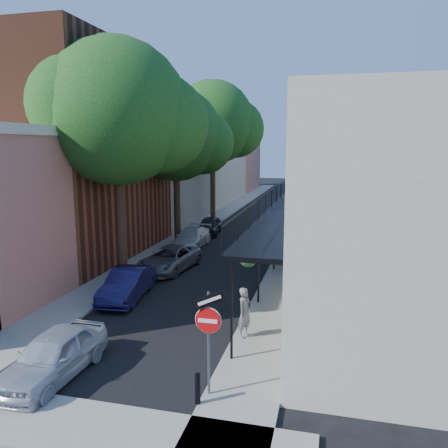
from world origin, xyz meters
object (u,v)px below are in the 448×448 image
Objects in this scene: parked_car_a at (53,355)px; parked_car_c at (170,259)px; oak_near at (127,116)px; parked_car_d at (191,238)px; sign_post at (209,325)px; parked_car_b at (128,284)px; oak_far at (218,124)px; parked_car_e at (209,226)px; oak_mid at (183,137)px; bollard at (198,389)px; pedestrian at (245,313)px.

parked_car_a reaches higher than parked_car_c.
oak_near is 2.64× the size of parked_car_d.
parked_car_b is (-5.42, 6.41, -1.38)m from sign_post.
oak_far is 2.67× the size of parked_car_c.
parked_car_e is at bearing 86.12° from oak_near.
oak_near reaches higher than oak_mid.
parked_car_e is at bearing 90.40° from parked_car_d.
pedestrian is (0.40, 4.10, 0.46)m from bollard.
oak_near is 3.02× the size of parked_car_e.
parked_car_d is at bearing 95.41° from parked_car_a.
parked_car_d is (-0.53, 5.32, 0.01)m from parked_car_c.
parked_car_d is at bearing 48.36° from pedestrian.
sign_post is 12.77m from oak_near.
oak_mid reaches higher than bollard.
parked_car_d is (0.75, -10.04, -7.63)m from oak_far.
oak_mid is at bearing 109.10° from parked_car_c.
oak_far is 3.15× the size of parked_car_e.
oak_far reaches higher than parked_car_b.
oak_mid is at bearing -90.41° from oak_far.
parked_car_c is (-5.07, 11.41, 0.10)m from bollard.
bollard is at bearing -56.88° from oak_near.
oak_near is 0.96× the size of oak_far.
bollard is 13.78m from oak_near.
bollard is 0.08× the size of oak_mid.
parked_car_e is at bearing 76.28° from oak_mid.
parked_car_c is at bearing 51.89° from oak_near.
oak_mid is at bearing -108.53° from parked_car_e.
oak_mid reaches higher than parked_car_b.
bollard is at bearing -162.62° from pedestrian.
pedestrian is at bearing 84.43° from bollard.
parked_car_e is (0.00, 4.35, 0.02)m from parked_car_d.
sign_post is at bearing -57.38° from parked_car_c.
pedestrian is at bearing 86.20° from sign_post.
parked_car_a is 20.67m from parked_car_e.
parked_car_b is 2.32× the size of pedestrian.
oak_mid is 12.64m from parked_car_b.
parked_car_d reaches higher than parked_car_c.
parked_car_b is at bearing -69.05° from oak_near.
parked_car_a is 16.33m from parked_car_d.
parked_car_e is (0.77, 11.32, -7.23)m from oak_near.
bollard is at bearing -76.65° from oak_far.
parked_car_c is 1.03× the size of parked_car_d.
oak_near is at bearing 73.06° from pedestrian.
oak_near is at bearing -121.04° from parked_car_c.
oak_far is 9.53m from parked_car_e.
oak_mid is at bearing 90.36° from parked_car_b.
bollard is 19.96m from oak_mid.
oak_far is at bearing 89.96° from oak_near.
oak_mid reaches higher than pedestrian.
parked_car_b is at bearing -87.66° from parked_car_d.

